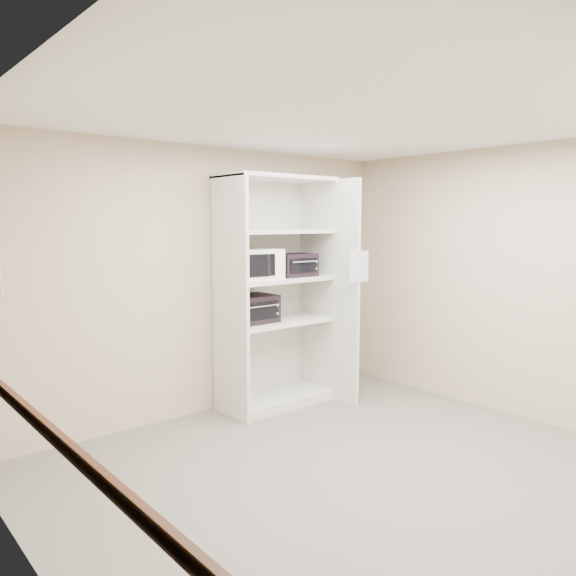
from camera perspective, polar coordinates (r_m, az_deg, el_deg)
floor at (r=4.62m, az=6.46°, el=-18.26°), size 4.50×4.00×0.01m
ceiling at (r=4.26m, az=6.95°, el=16.86°), size 4.50×4.00×0.01m
wall_back at (r=5.78m, az=-7.87°, el=0.71°), size 4.50×0.02×2.70m
wall_left at (r=3.04m, az=-24.00°, el=-5.18°), size 0.02×4.00×2.70m
wall_right at (r=6.06m, az=21.48°, el=0.58°), size 0.02×4.00×2.70m
shelving_unit at (r=5.95m, az=-0.86°, el=-1.18°), size 1.24×0.92×2.42m
microwave at (r=5.70m, az=-3.52°, el=2.44°), size 0.55×0.44×0.31m
toaster_oven_upper at (r=6.00m, az=0.63°, el=2.36°), size 0.44×0.34×0.24m
toaster_oven_lower at (r=5.77m, az=-3.87°, el=-2.13°), size 0.51×0.39×0.28m
paper_sign at (r=5.83m, az=7.25°, el=2.17°), size 0.25×0.02×0.32m
chair_rail at (r=3.16m, az=-23.21°, el=-13.14°), size 0.04×3.98×0.08m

